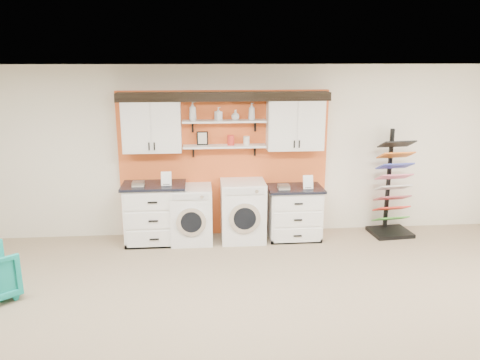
{
  "coord_description": "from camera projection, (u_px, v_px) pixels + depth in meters",
  "views": [
    {
      "loc": [
        -0.38,
        -3.54,
        2.9
      ],
      "look_at": [
        0.12,
        2.3,
        1.36
      ],
      "focal_mm": 35.0,
      "sensor_mm": 36.0,
      "label": 1
    }
  ],
  "objects": [
    {
      "name": "ceiling",
      "position": [
        250.0,
        72.0,
        3.47
      ],
      "size": [
        10.0,
        10.0,
        0.0
      ],
      "primitive_type": "plane",
      "rotation": [
        3.14,
        0.0,
        0.0
      ],
      "color": "white",
      "rests_on": "wall_back"
    },
    {
      "name": "wall_back",
      "position": [
        224.0,
        152.0,
        7.68
      ],
      "size": [
        10.0,
        0.0,
        10.0
      ],
      "primitive_type": "plane",
      "rotation": [
        1.57,
        0.0,
        0.0
      ],
      "color": "silver",
      "rests_on": "floor"
    },
    {
      "name": "accent_panel",
      "position": [
        224.0,
        164.0,
        7.7
      ],
      "size": [
        3.4,
        0.07,
        2.4
      ],
      "primitive_type": "cube",
      "color": "#DF5C26",
      "rests_on": "wall_back"
    },
    {
      "name": "upper_cabinet_left",
      "position": [
        152.0,
        125.0,
        7.27
      ],
      "size": [
        0.9,
        0.35,
        0.84
      ],
      "color": "silver",
      "rests_on": "wall_back"
    },
    {
      "name": "upper_cabinet_right",
      "position": [
        295.0,
        124.0,
        7.45
      ],
      "size": [
        0.9,
        0.35,
        0.84
      ],
      "color": "silver",
      "rests_on": "wall_back"
    },
    {
      "name": "shelf_lower",
      "position": [
        225.0,
        146.0,
        7.46
      ],
      "size": [
        1.32,
        0.28,
        0.03
      ],
      "primitive_type": "cube",
      "color": "silver",
      "rests_on": "wall_back"
    },
    {
      "name": "shelf_upper",
      "position": [
        224.0,
        121.0,
        7.36
      ],
      "size": [
        1.32,
        0.28,
        0.03
      ],
      "primitive_type": "cube",
      "color": "silver",
      "rests_on": "wall_back"
    },
    {
      "name": "crown_molding",
      "position": [
        224.0,
        96.0,
        7.27
      ],
      "size": [
        3.3,
        0.41,
        0.13
      ],
      "color": "black",
      "rests_on": "wall_back"
    },
    {
      "name": "picture_frame",
      "position": [
        202.0,
        138.0,
        7.44
      ],
      "size": [
        0.18,
        0.02,
        0.22
      ],
      "color": "black",
      "rests_on": "shelf_lower"
    },
    {
      "name": "canister_red",
      "position": [
        231.0,
        140.0,
        7.44
      ],
      "size": [
        0.11,
        0.11,
        0.16
      ],
      "primitive_type": "cylinder",
      "color": "red",
      "rests_on": "shelf_lower"
    },
    {
      "name": "canister_cream",
      "position": [
        246.0,
        141.0,
        7.46
      ],
      "size": [
        0.1,
        0.1,
        0.14
      ],
      "primitive_type": "cylinder",
      "color": "silver",
      "rests_on": "shelf_lower"
    },
    {
      "name": "base_cabinet_left",
      "position": [
        155.0,
        213.0,
        7.48
      ],
      "size": [
        0.99,
        0.66,
        0.97
      ],
      "color": "silver",
      "rests_on": "floor"
    },
    {
      "name": "base_cabinet_right",
      "position": [
        294.0,
        212.0,
        7.67
      ],
      "size": [
        0.89,
        0.66,
        0.87
      ],
      "color": "silver",
      "rests_on": "floor"
    },
    {
      "name": "washer",
      "position": [
        192.0,
        214.0,
        7.53
      ],
      "size": [
        0.65,
        0.71,
        0.91
      ],
      "color": "white",
      "rests_on": "floor"
    },
    {
      "name": "dryer",
      "position": [
        243.0,
        211.0,
        7.59
      ],
      "size": [
        0.7,
        0.71,
        0.98
      ],
      "color": "white",
      "rests_on": "floor"
    },
    {
      "name": "sample_rack",
      "position": [
        392.0,
        202.0,
        7.82
      ],
      "size": [
        0.69,
        0.59,
        1.77
      ],
      "rotation": [
        0.0,
        0.0,
        0.09
      ],
      "color": "black",
      "rests_on": "floor"
    },
    {
      "name": "soap_bottle_a",
      "position": [
        193.0,
        111.0,
        7.27
      ],
      "size": [
        0.15,
        0.15,
        0.29
      ],
      "primitive_type": "imported",
      "rotation": [
        0.0,
        0.0,
        2.0
      ],
      "color": "silver",
      "rests_on": "shelf_upper"
    },
    {
      "name": "soap_bottle_b",
      "position": [
        218.0,
        114.0,
        7.32
      ],
      "size": [
        0.13,
        0.13,
        0.21
      ],
      "primitive_type": "imported",
      "rotation": [
        0.0,
        0.0,
        2.07
      ],
      "color": "silver",
      "rests_on": "shelf_upper"
    },
    {
      "name": "soap_bottle_c",
      "position": [
        235.0,
        115.0,
        7.35
      ],
      "size": [
        0.18,
        0.18,
        0.16
      ],
      "primitive_type": "imported",
      "rotation": [
        0.0,
        0.0,
        2.22
      ],
      "color": "silver",
      "rests_on": "shelf_upper"
    },
    {
      "name": "soap_bottle_d",
      "position": [
        252.0,
        111.0,
        7.35
      ],
      "size": [
        0.14,
        0.14,
        0.27
      ],
      "primitive_type": "imported",
      "rotation": [
        0.0,
        0.0,
        0.59
      ],
      "color": "silver",
      "rests_on": "shelf_upper"
    }
  ]
}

